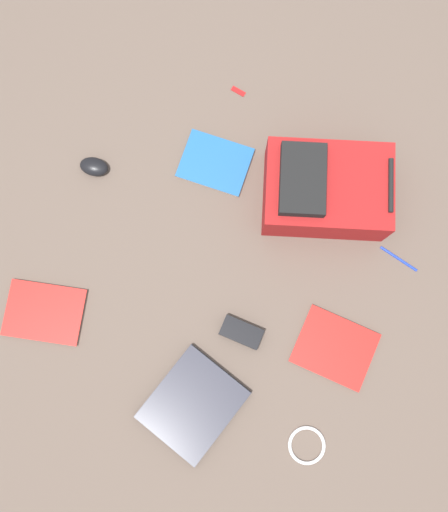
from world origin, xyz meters
name	(u,v)px	position (x,y,z in m)	size (l,w,h in m)	color
ground_plane	(212,258)	(0.00, 0.00, 0.00)	(4.18, 4.18, 0.00)	brown
backpack	(325,190)	(-0.33, 0.29, 0.09)	(0.40, 0.48, 0.21)	maroon
laptop	(193,405)	(0.48, 0.10, 0.02)	(0.37, 0.34, 0.03)	#24242C
book_blue	(215,163)	(-0.33, -0.10, 0.01)	(0.19, 0.24, 0.02)	silver
book_red	(45,312)	(0.36, -0.48, 0.01)	(0.23, 0.29, 0.02)	silver
book_comic	(335,348)	(0.16, 0.49, 0.01)	(0.23, 0.27, 0.01)	silver
computer_mouse	(94,167)	(-0.18, -0.50, 0.02)	(0.07, 0.10, 0.04)	black
cable_coil	(307,445)	(0.49, 0.49, 0.01)	(0.12, 0.12, 0.01)	silver
power_brick	(241,332)	(0.21, 0.18, 0.02)	(0.07, 0.14, 0.03)	black
pen_black	(399,259)	(-0.20, 0.62, 0.00)	(0.01, 0.01, 0.15)	#1933B2
usb_stick	(238,91)	(-0.62, -0.10, 0.00)	(0.02, 0.05, 0.01)	#B21919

